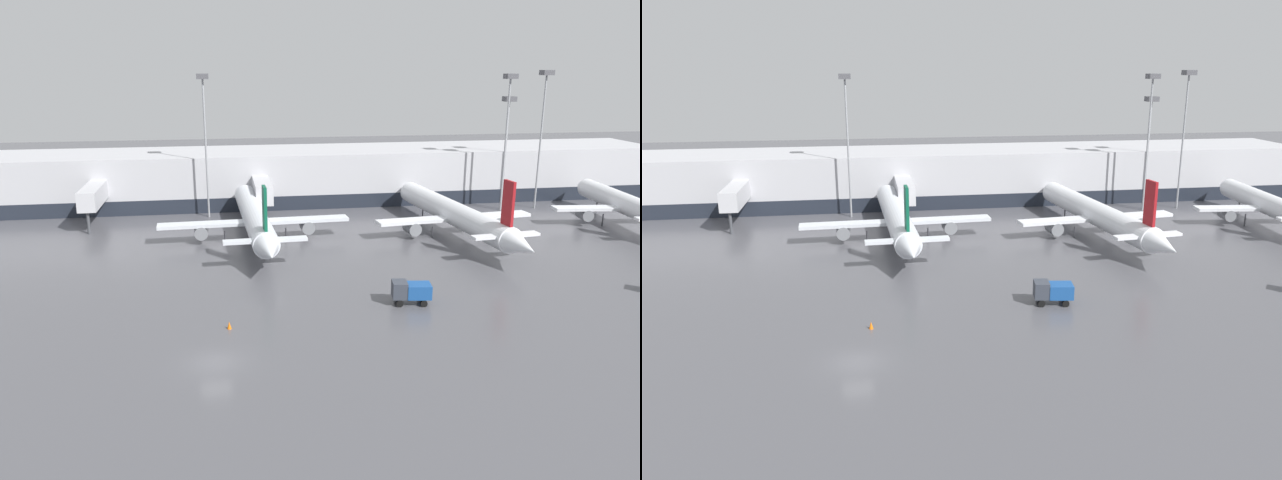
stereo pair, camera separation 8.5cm
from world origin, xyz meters
TOP-DOWN VIEW (x-y plane):
  - ground_plane at (0.00, 0.00)m, footprint 320.00×320.00m
  - terminal_building at (-0.04, 61.89)m, footprint 160.00×27.11m
  - parked_jet_0 at (5.43, 36.42)m, footprint 26.28×38.39m
  - parked_jet_2 at (61.23, 36.19)m, footprint 21.94×32.59m
  - parked_jet_3 at (33.71, 34.94)m, footprint 23.29×39.59m
  - service_truck_1 at (19.68, 10.04)m, footprint 4.16×2.56m
  - traffic_cone_0 at (1.27, 6.59)m, footprint 0.40×0.40m
  - apron_light_mast_0 at (-1.03, 51.33)m, footprint 1.80×1.80m
  - apron_light_mast_1 at (47.59, 49.37)m, footprint 1.80×1.80m
  - apron_light_mast_3 at (47.10, 48.53)m, footprint 1.80×1.80m
  - apron_light_mast_5 at (53.48, 49.06)m, footprint 1.80×1.80m

SIDE VIEW (x-z plane):
  - ground_plane at x=0.00m, z-range 0.00..0.00m
  - traffic_cone_0 at x=1.27m, z-range 0.00..0.72m
  - service_truck_1 at x=19.68m, z-range 0.23..2.61m
  - parked_jet_3 at x=33.71m, z-range -2.06..8.13m
  - parked_jet_2 at x=61.23m, z-range -1.69..8.03m
  - parked_jet_0 at x=5.43m, z-range -1.83..8.21m
  - terminal_building at x=-0.04m, z-range 0.00..9.00m
  - apron_light_mast_1 at x=47.59m, z-range 5.34..23.89m
  - apron_light_mast_3 at x=47.10m, z-range 5.95..28.06m
  - apron_light_mast_0 at x=-1.03m, z-range 5.96..28.14m
  - apron_light_mast_5 at x=53.48m, z-range 6.04..28.69m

